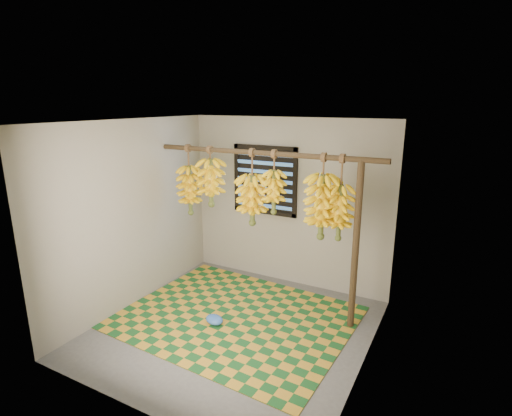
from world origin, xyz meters
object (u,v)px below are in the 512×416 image
Objects in this scene: support_post at (356,248)px; banana_bunch_e at (322,207)px; woven_mat at (236,317)px; banana_bunch_b at (211,182)px; banana_bunch_f at (339,212)px; plastic_bag at (214,320)px; banana_bunch_a at (190,190)px; banana_bunch_c at (252,200)px; banana_bunch_d at (274,192)px.

banana_bunch_e reaches higher than support_post.
support_post is at bearing 19.73° from woven_mat.
banana_bunch_b and banana_bunch_f have the same top height.
banana_bunch_f is (1.11, 0.47, 1.38)m from woven_mat.
banana_bunch_a is (-0.84, 0.73, 1.37)m from plastic_bag.
banana_bunch_c is at bearing 92.08° from woven_mat.
support_post is 2.02× the size of banana_bunch_f.
banana_bunch_d is (0.43, 0.73, 1.48)m from plastic_bag.
plastic_bag is (-1.46, -0.73, -0.94)m from support_post.
banana_bunch_b is at bearing 0.00° from banana_bunch_a.
woven_mat is at bearing -152.20° from banana_bunch_e.
woven_mat is at bearing 60.29° from plastic_bag.
banana_bunch_c and banana_bunch_d have the same top height.
support_post is 2.08× the size of banana_bunch_a.
banana_bunch_a is (-2.31, 0.00, 0.43)m from support_post.
banana_bunch_d is at bearing 59.07° from woven_mat.
banana_bunch_d reaches higher than woven_mat.
banana_bunch_e is at bearing 27.80° from woven_mat.
banana_bunch_c is (-1.33, 0.00, 0.40)m from support_post.
banana_bunch_a is at bearing 180.00° from support_post.
plastic_bag is 0.24× the size of banana_bunch_e.
banana_bunch_e reaches higher than woven_mat.
plastic_bag is 0.31× the size of banana_bunch_d.
plastic_bag is at bearing -145.08° from banana_bunch_e.
plastic_bag is at bearing -55.86° from banana_bunch_b.
banana_bunch_c and banana_bunch_e have the same top height.
banana_bunch_c is at bearing 80.00° from plastic_bag.
banana_bunch_a is 0.96× the size of banana_bunch_e.
plastic_bag is 1.53m from banana_bunch_c.
banana_bunch_c is 0.91m from banana_bunch_e.
banana_bunch_d is (0.92, -0.00, -0.03)m from banana_bunch_b.
plastic_bag is 0.25× the size of banana_bunch_f.
woven_mat is 3.42× the size of banana_bunch_b.
plastic_bag is 0.25× the size of banana_bunch_c.
banana_bunch_e is at bearing -180.00° from support_post.
banana_bunch_a is at bearing 180.00° from banana_bunch_f.
banana_bunch_a is 1.20× the size of banana_bunch_b.
support_post is 2.56× the size of banana_bunch_d.
banana_bunch_c is 0.98× the size of banana_bunch_f.
banana_bunch_d is at bearing 180.00° from banana_bunch_e.
banana_bunch_e is (1.04, 0.73, 1.37)m from plastic_bag.
banana_bunch_e is (0.61, 0.00, -0.11)m from banana_bunch_d.
banana_bunch_a and banana_bunch_b have the same top height.
banana_bunch_c is (0.62, 0.00, -0.17)m from banana_bunch_b.
banana_bunch_a and banana_bunch_c have the same top height.
plastic_bag is at bearing -120.51° from banana_bunch_d.
banana_bunch_d is at bearing 59.49° from plastic_bag.
banana_bunch_a is at bearing 180.00° from banana_bunch_b.
banana_bunch_a reaches higher than woven_mat.
banana_bunch_d is at bearing -180.00° from support_post.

